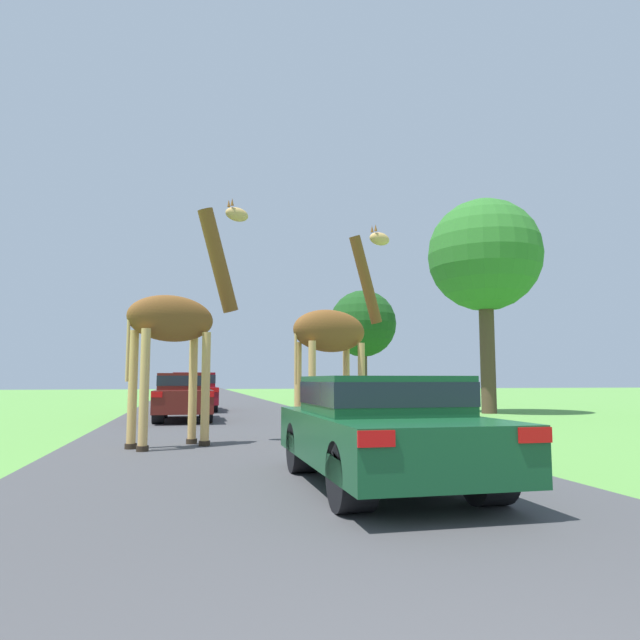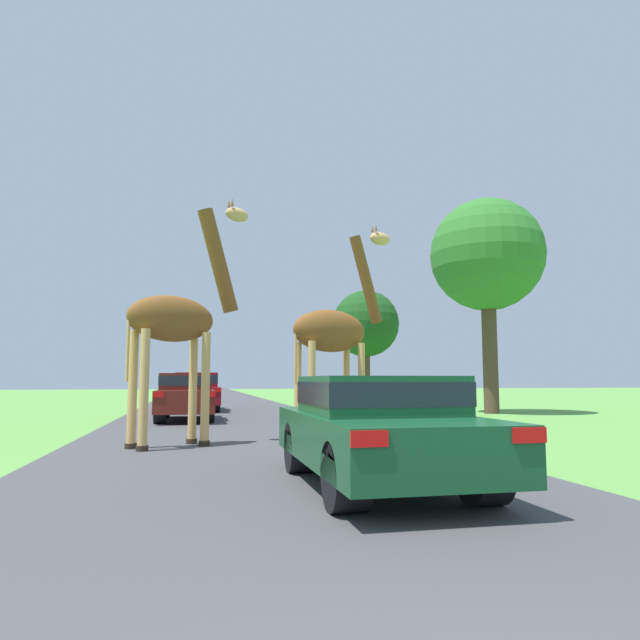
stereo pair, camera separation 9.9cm
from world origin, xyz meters
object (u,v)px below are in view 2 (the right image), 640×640
at_px(giraffe_companion, 180,320).
at_px(giraffe_near_road, 335,332).
at_px(car_queue_right, 196,390).
at_px(car_lead_maroon, 378,426).
at_px(tree_centre_back, 366,324).
at_px(tree_left_edge, 487,256).
at_px(car_queue_left, 185,395).

bearing_deg(giraffe_companion, giraffe_near_road, 67.74).
bearing_deg(car_queue_right, giraffe_companion, -91.65).
xyz_separation_m(car_lead_maroon, car_queue_right, (-2.11, 17.81, 0.12)).
relative_size(giraffe_near_road, giraffe_companion, 0.94).
height_order(giraffe_near_road, tree_centre_back, tree_centre_back).
bearing_deg(car_lead_maroon, tree_centre_back, 73.34).
bearing_deg(tree_left_edge, tree_centre_back, 101.20).
distance_m(car_lead_maroon, tree_left_edge, 16.84).
relative_size(giraffe_companion, car_queue_right, 1.09).
xyz_separation_m(giraffe_companion, car_lead_maroon, (2.48, -4.76, -1.73)).
bearing_deg(tree_left_edge, giraffe_companion, -143.12).
bearing_deg(tree_centre_back, giraffe_companion, -117.10).
relative_size(car_lead_maroon, car_queue_right, 0.87).
height_order(giraffe_near_road, car_lead_maroon, giraffe_near_road).
distance_m(car_queue_left, tree_left_edge, 12.57).
relative_size(car_queue_right, tree_left_edge, 0.56).
xyz_separation_m(car_queue_right, tree_left_edge, (10.98, -4.54, 5.24)).
height_order(car_lead_maroon, car_queue_left, car_queue_left).
xyz_separation_m(car_queue_right, tree_centre_back, (9.03, 5.32, 3.48)).
relative_size(car_queue_right, tree_centre_back, 0.76).
height_order(giraffe_near_road, car_queue_left, giraffe_near_road).
xyz_separation_m(giraffe_near_road, car_queue_right, (-2.84, 12.67, -1.46)).
height_order(giraffe_near_road, car_queue_right, giraffe_near_road).
distance_m(car_lead_maroon, tree_centre_back, 24.42).
height_order(car_queue_right, tree_left_edge, tree_left_edge).
height_order(giraffe_companion, car_queue_left, giraffe_companion).
height_order(car_queue_right, car_queue_left, car_queue_right).
relative_size(giraffe_companion, tree_centre_back, 0.83).
bearing_deg(tree_left_edge, car_queue_left, -173.69).
xyz_separation_m(tree_left_edge, tree_centre_back, (-1.95, 9.86, -1.76)).
bearing_deg(car_queue_left, giraffe_companion, -90.20).
distance_m(giraffe_near_road, car_queue_right, 13.07).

